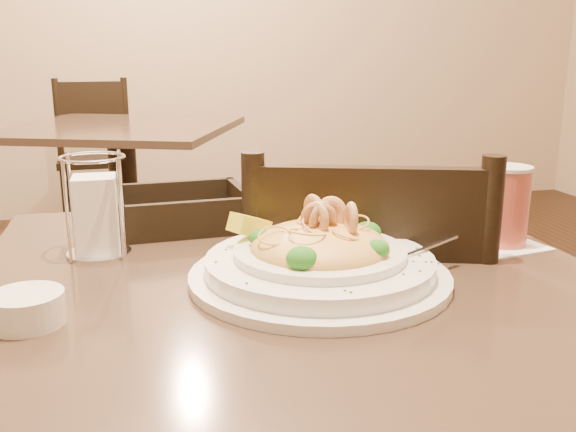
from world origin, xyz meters
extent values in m
cube|color=#4F3C2D|center=(0.00, 0.00, 0.75)|extent=(0.90, 0.90, 0.03)
cylinder|color=black|center=(-0.28, 1.99, 0.01)|extent=(0.52, 0.52, 0.03)
cylinder|color=black|center=(-0.28, 1.99, 0.38)|extent=(0.12, 0.12, 0.71)
cube|color=#4F3C2D|center=(-0.28, 1.99, 0.75)|extent=(1.17, 1.17, 0.03)
cube|color=black|center=(0.19, 0.21, 0.45)|extent=(0.53, 0.53, 0.04)
cylinder|color=black|center=(0.07, 0.43, 0.21)|extent=(0.04, 0.04, 0.43)
cylinder|color=black|center=(0.30, -0.02, 0.70)|extent=(0.04, 0.04, 0.46)
cylinder|color=black|center=(-0.04, 0.09, 0.70)|extent=(0.04, 0.04, 0.46)
cube|color=black|center=(0.13, 0.04, 0.80)|extent=(0.35, 0.14, 0.22)
cube|color=black|center=(-0.45, 3.03, 0.45)|extent=(0.44, 0.44, 0.04)
cylinder|color=black|center=(-0.28, 3.22, 0.21)|extent=(0.04, 0.04, 0.43)
cylinder|color=black|center=(-0.64, 3.21, 0.21)|extent=(0.04, 0.04, 0.43)
cylinder|color=black|center=(-0.26, 2.86, 0.21)|extent=(0.04, 0.04, 0.43)
cylinder|color=black|center=(-0.62, 2.85, 0.21)|extent=(0.04, 0.04, 0.43)
cylinder|color=black|center=(-0.26, 2.86, 0.70)|extent=(0.04, 0.04, 0.46)
cylinder|color=black|center=(-0.62, 2.85, 0.70)|extent=(0.04, 0.04, 0.46)
cube|color=black|center=(-0.44, 2.85, 0.80)|extent=(0.36, 0.05, 0.22)
cylinder|color=white|center=(0.03, -0.05, 0.77)|extent=(0.37, 0.37, 0.01)
cylinder|color=white|center=(0.03, -0.05, 0.79)|extent=(0.32, 0.32, 0.02)
cylinder|color=white|center=(0.03, -0.05, 0.81)|extent=(0.24, 0.24, 0.01)
ellipsoid|color=#E1AE52|center=(0.03, -0.05, 0.81)|extent=(0.19, 0.19, 0.07)
cube|color=#F9F434|center=(-0.06, 0.03, 0.83)|extent=(0.07, 0.06, 0.05)
cube|color=silver|center=(0.18, -0.06, 0.81)|extent=(0.13, 0.07, 0.01)
cube|color=silver|center=(0.11, -0.06, 0.81)|extent=(0.04, 0.03, 0.00)
torus|color=#E1AE52|center=(0.03, -0.04, 0.83)|extent=(0.06, 0.06, 0.01)
torus|color=#E1AE52|center=(0.08, -0.05, 0.85)|extent=(0.06, 0.06, 0.02)
torus|color=#E1AE52|center=(0.07, -0.05, 0.83)|extent=(0.06, 0.06, 0.01)
torus|color=#E1AE52|center=(-0.01, -0.07, 0.83)|extent=(0.05, 0.05, 0.01)
torus|color=#E1AE52|center=(0.06, -0.05, 0.83)|extent=(0.04, 0.04, 0.01)
torus|color=#E1AE52|center=(0.00, -0.08, 0.85)|extent=(0.07, 0.06, 0.01)
torus|color=#E1AE52|center=(0.05, -0.06, 0.85)|extent=(0.05, 0.05, 0.04)
torus|color=#E1AE52|center=(0.05, -0.02, 0.84)|extent=(0.04, 0.04, 0.04)
torus|color=#E1AE52|center=(0.01, -0.05, 0.83)|extent=(0.06, 0.05, 0.03)
torus|color=#E1AE52|center=(0.06, -0.08, 0.84)|extent=(0.06, 0.06, 0.02)
torus|color=#E1AE52|center=(0.05, -0.07, 0.83)|extent=(0.06, 0.05, 0.04)
torus|color=#E1AE52|center=(0.03, -0.02, 0.84)|extent=(0.07, 0.05, 0.04)
torus|color=#E1AE52|center=(0.05, -0.03, 0.82)|extent=(0.05, 0.05, 0.02)
torus|color=#E1AE52|center=(0.02, -0.06, 0.85)|extent=(0.06, 0.07, 0.03)
torus|color=#E1AE52|center=(0.03, -0.04, 0.84)|extent=(0.07, 0.07, 0.02)
torus|color=#E1AE52|center=(0.04, -0.06, 0.84)|extent=(0.05, 0.05, 0.01)
torus|color=#E1AE52|center=(0.05, -0.07, 0.84)|extent=(0.05, 0.05, 0.02)
torus|color=#E1AE52|center=(0.03, -0.03, 0.85)|extent=(0.07, 0.07, 0.01)
torus|color=#E1AE52|center=(-0.03, -0.04, 0.83)|extent=(0.05, 0.05, 0.02)
torus|color=#E1AE52|center=(-0.04, -0.06, 0.84)|extent=(0.06, 0.06, 0.02)
torus|color=#E1AE52|center=(0.03, -0.03, 0.84)|extent=(0.05, 0.05, 0.02)
torus|color=tan|center=(0.05, -0.03, 0.86)|extent=(0.05, 0.04, 0.05)
torus|color=tan|center=(0.02, -0.06, 0.86)|extent=(0.03, 0.05, 0.04)
torus|color=tan|center=(0.03, -0.04, 0.86)|extent=(0.06, 0.05, 0.05)
torus|color=tan|center=(0.03, -0.05, 0.86)|extent=(0.05, 0.05, 0.05)
torus|color=tan|center=(0.07, -0.07, 0.86)|extent=(0.02, 0.05, 0.05)
torus|color=tan|center=(0.03, -0.01, 0.86)|extent=(0.03, 0.05, 0.05)
torus|color=tan|center=(0.03, -0.04, 0.86)|extent=(0.05, 0.03, 0.05)
ellipsoid|color=#1B5D15|center=(0.11, -0.02, 0.83)|extent=(0.04, 0.04, 0.03)
ellipsoid|color=#1B5D15|center=(0.04, 0.04, 0.83)|extent=(0.04, 0.04, 0.03)
ellipsoid|color=#1B5D15|center=(-0.05, -0.01, 0.83)|extent=(0.03, 0.03, 0.03)
ellipsoid|color=#1B5D15|center=(-0.01, -0.12, 0.83)|extent=(0.04, 0.04, 0.03)
ellipsoid|color=#1B5D15|center=(0.09, -0.10, 0.83)|extent=(0.04, 0.04, 0.03)
cube|color=#266619|center=(0.18, -0.04, 0.80)|extent=(0.00, 0.00, 0.00)
cube|color=#266619|center=(0.03, -0.19, 0.80)|extent=(0.00, 0.00, 0.00)
cube|color=#266619|center=(-0.11, -0.04, 0.80)|extent=(0.00, 0.00, 0.00)
cube|color=#266619|center=(0.15, -0.10, 0.80)|extent=(0.00, 0.00, 0.00)
cube|color=#266619|center=(-0.04, 0.07, 0.80)|extent=(0.00, 0.00, 0.00)
cube|color=#266619|center=(0.11, -0.14, 0.80)|extent=(0.00, 0.00, 0.00)
cube|color=#266619|center=(-0.03, 0.07, 0.80)|extent=(0.00, 0.00, 0.00)
cube|color=#266619|center=(0.16, -0.10, 0.80)|extent=(0.00, 0.00, 0.00)
cube|color=#266619|center=(0.17, -0.08, 0.80)|extent=(0.00, 0.00, 0.00)
cube|color=#266619|center=(-0.09, -0.13, 0.80)|extent=(0.00, 0.00, 0.00)
cube|color=#266619|center=(0.14, -0.14, 0.80)|extent=(0.00, 0.00, 0.00)
cube|color=#266619|center=(0.02, -0.18, 0.80)|extent=(0.00, 0.00, 0.00)
cube|color=#266619|center=(-0.09, 0.01, 0.80)|extent=(0.00, 0.00, 0.00)
cube|color=#266619|center=(0.17, -0.11, 0.80)|extent=(0.00, 0.00, 0.00)
cube|color=white|center=(0.37, 0.05, 0.77)|extent=(0.14, 0.14, 0.00)
cylinder|color=#C65646|center=(0.37, 0.05, 0.83)|extent=(0.07, 0.07, 0.13)
cylinder|color=white|center=(0.37, 0.05, 0.90)|extent=(0.08, 0.08, 0.01)
cube|color=black|center=(-0.14, 0.30, 0.77)|extent=(0.25, 0.21, 0.02)
cube|color=black|center=(-0.03, 0.30, 0.81)|extent=(0.03, 0.19, 0.05)
cube|color=black|center=(-0.25, 0.29, 0.81)|extent=(0.03, 0.19, 0.05)
cube|color=black|center=(-0.14, 0.39, 0.81)|extent=(0.24, 0.03, 0.05)
cube|color=black|center=(-0.13, 0.21, 0.81)|extent=(0.24, 0.03, 0.05)
cylinder|color=silver|center=(-0.28, 0.15, 0.77)|extent=(0.10, 0.10, 0.01)
torus|color=silver|center=(-0.28, 0.15, 0.92)|extent=(0.10, 0.10, 0.01)
cube|color=white|center=(-0.28, 0.15, 0.83)|extent=(0.08, 0.08, 0.12)
cylinder|color=silver|center=(-0.32, 0.11, 0.85)|extent=(0.01, 0.01, 0.16)
cylinder|color=silver|center=(-0.24, 0.11, 0.85)|extent=(0.01, 0.01, 0.16)
cylinder|color=silver|center=(-0.32, 0.19, 0.85)|extent=(0.01, 0.01, 0.16)
cylinder|color=silver|center=(-0.24, 0.19, 0.85)|extent=(0.01, 0.01, 0.16)
cylinder|color=white|center=(0.20, 0.24, 0.77)|extent=(0.24, 0.24, 0.01)
cylinder|color=white|center=(-0.35, -0.10, 0.79)|extent=(0.11, 0.11, 0.04)
camera|label=1|loc=(-0.21, -0.86, 1.08)|focal=40.00mm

